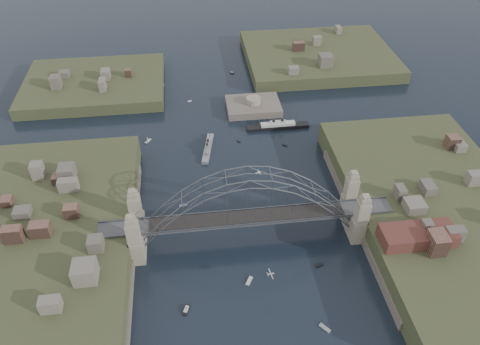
% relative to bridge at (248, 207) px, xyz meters
% --- Properties ---
extents(ground, '(500.00, 500.00, 0.00)m').
position_rel_bridge_xyz_m(ground, '(0.00, 0.00, -12.32)').
color(ground, black).
rests_on(ground, ground).
extents(bridge, '(84.00, 13.80, 24.60)m').
position_rel_bridge_xyz_m(bridge, '(0.00, 0.00, 0.00)').
color(bridge, '#4A494B').
rests_on(bridge, ground).
extents(shore_west, '(50.50, 90.00, 12.00)m').
position_rel_bridge_xyz_m(shore_west, '(-57.32, 0.00, -10.35)').
color(shore_west, '#3A3F22').
rests_on(shore_west, ground).
extents(shore_east, '(50.50, 90.00, 12.00)m').
position_rel_bridge_xyz_m(shore_east, '(57.32, 0.00, -10.35)').
color(shore_east, '#3A3F22').
rests_on(shore_east, ground).
extents(headland_nw, '(60.00, 45.00, 9.00)m').
position_rel_bridge_xyz_m(headland_nw, '(-55.00, 95.00, -11.82)').
color(headland_nw, '#3A3F22').
rests_on(headland_nw, ground).
extents(headland_ne, '(70.00, 55.00, 9.50)m').
position_rel_bridge_xyz_m(headland_ne, '(50.00, 110.00, -11.57)').
color(headland_ne, '#3A3F22').
rests_on(headland_ne, ground).
extents(fort_island, '(22.00, 16.00, 9.40)m').
position_rel_bridge_xyz_m(fort_island, '(12.00, 70.00, -12.66)').
color(fort_island, '#5F544A').
rests_on(fort_island, ground).
extents(wharf_shed, '(20.00, 8.00, 4.00)m').
position_rel_bridge_xyz_m(wharf_shed, '(44.00, -14.00, -2.32)').
color(wharf_shed, '#592D26').
rests_on(wharf_shed, shore_east).
extents(finger_pier, '(4.00, 22.00, 1.40)m').
position_rel_bridge_xyz_m(finger_pier, '(39.00, -28.00, -11.62)').
color(finger_pier, '#4A494B').
rests_on(finger_pier, ground).
extents(naval_cruiser_near, '(5.61, 17.63, 5.25)m').
position_rel_bridge_xyz_m(naval_cruiser_near, '(-8.63, 44.36, -11.51)').
color(naval_cruiser_near, gray).
rests_on(naval_cruiser_near, ground).
extents(naval_cruiser_far, '(5.39, 16.29, 5.46)m').
position_rel_bridge_xyz_m(naval_cruiser_far, '(-27.50, 86.88, -11.47)').
color(naval_cruiser_far, gray).
rests_on(naval_cruiser_far, ground).
extents(ocean_liner, '(24.41, 3.46, 5.99)m').
position_rel_bridge_xyz_m(ocean_liner, '(19.53, 55.10, -11.39)').
color(ocean_liner, black).
rests_on(ocean_liner, ground).
extents(aeroplane, '(1.87, 3.42, 0.50)m').
position_rel_bridge_xyz_m(aeroplane, '(2.96, -19.94, -4.63)').
color(aeroplane, '#B5B7BD').
extents(small_boat_a, '(2.64, 1.48, 0.45)m').
position_rel_bridge_xyz_m(small_boat_a, '(-18.54, 15.69, -12.17)').
color(small_boat_a, silver).
rests_on(small_boat_a, ground).
extents(small_boat_b, '(1.89, 1.22, 2.38)m').
position_rel_bridge_xyz_m(small_boat_b, '(7.64, 28.59, -11.35)').
color(small_boat_b, silver).
rests_on(small_boat_b, ground).
extents(small_boat_c, '(2.30, 3.02, 0.45)m').
position_rel_bridge_xyz_m(small_boat_c, '(-1.72, -15.84, -12.17)').
color(small_boat_c, silver).
rests_on(small_boat_c, ground).
extents(small_boat_d, '(1.90, 1.87, 0.45)m').
position_rel_bridge_xyz_m(small_boat_d, '(19.96, 43.34, -12.17)').
color(small_boat_d, silver).
rests_on(small_boat_d, ground).
extents(small_boat_e, '(2.79, 3.23, 2.38)m').
position_rel_bridge_xyz_m(small_boat_e, '(-30.74, 52.29, -11.61)').
color(small_boat_e, silver).
rests_on(small_boat_e, ground).
extents(small_boat_f, '(1.34, 1.38, 0.45)m').
position_rel_bridge_xyz_m(small_boat_f, '(3.20, 47.87, -12.17)').
color(small_boat_f, silver).
rests_on(small_boat_f, ground).
extents(small_boat_g, '(2.72, 3.04, 0.45)m').
position_rel_bridge_xyz_m(small_boat_g, '(14.76, -32.08, -12.17)').
color(small_boat_g, silver).
rests_on(small_boat_g, ground).
extents(small_boat_h, '(1.78, 0.71, 0.45)m').
position_rel_bridge_xyz_m(small_boat_h, '(-13.95, 79.40, -12.17)').
color(small_boat_h, silver).
rests_on(small_boat_h, ground).
extents(small_boat_i, '(1.49, 2.44, 0.45)m').
position_rel_bridge_xyz_m(small_boat_i, '(26.64, 9.83, -12.17)').
color(small_boat_i, silver).
rests_on(small_boat_i, ground).
extents(small_boat_j, '(2.10, 3.35, 1.43)m').
position_rel_bridge_xyz_m(small_boat_j, '(-18.82, -22.76, -12.04)').
color(small_boat_j, silver).
rests_on(small_boat_j, ground).
extents(small_boat_k, '(2.16, 1.36, 1.43)m').
position_rel_bridge_xyz_m(small_boat_k, '(6.71, 102.38, -12.04)').
color(small_boat_k, silver).
rests_on(small_boat_k, ground).
extents(small_boat_l, '(2.48, 1.71, 2.38)m').
position_rel_bridge_xyz_m(small_boat_l, '(-35.68, 29.65, -11.45)').
color(small_boat_l, silver).
rests_on(small_boat_l, ground).
extents(small_boat_m, '(2.30, 1.33, 0.45)m').
position_rel_bridge_xyz_m(small_boat_m, '(18.35, -13.03, -12.17)').
color(small_boat_m, silver).
rests_on(small_boat_m, ground).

